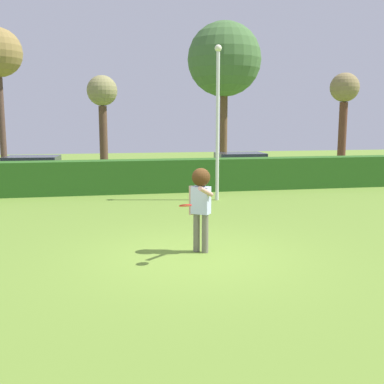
% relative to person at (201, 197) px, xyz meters
% --- Properties ---
extents(ground_plane, '(60.00, 60.00, 0.00)m').
position_rel_person_xyz_m(ground_plane, '(-0.18, -0.28, -1.20)').
color(ground_plane, olive).
extents(person, '(0.48, 0.84, 1.81)m').
position_rel_person_xyz_m(person, '(0.00, 0.00, 0.00)').
color(person, '#6D695A').
rests_on(person, ground).
extents(frisbee, '(0.25, 0.24, 0.10)m').
position_rel_person_xyz_m(frisbee, '(-0.46, -0.76, -0.03)').
color(frisbee, red).
extents(lamppost, '(0.24, 0.24, 5.30)m').
position_rel_person_xyz_m(lamppost, '(1.91, 6.23, 1.76)').
color(lamppost, silver).
rests_on(lamppost, ground).
extents(hedge_row, '(27.58, 0.90, 1.27)m').
position_rel_person_xyz_m(hedge_row, '(-0.18, 8.44, -0.57)').
color(hedge_row, '#295A1B').
rests_on(hedge_row, ground).
extents(parked_car_black, '(4.34, 2.11, 1.25)m').
position_rel_person_xyz_m(parked_car_black, '(-5.00, 11.35, -0.51)').
color(parked_car_black, black).
rests_on(parked_car_black, ground).
extents(parked_car_white, '(4.23, 1.86, 1.25)m').
position_rel_person_xyz_m(parked_car_white, '(4.33, 11.53, -0.51)').
color(parked_car_white, white).
rests_on(parked_car_white, ground).
extents(maple_tree, '(4.22, 4.22, 8.32)m').
position_rel_person_xyz_m(maple_tree, '(4.98, 17.10, 4.96)').
color(maple_tree, brown).
rests_on(maple_tree, ground).
extents(bare_elm_tree, '(1.50, 1.50, 5.20)m').
position_rel_person_xyz_m(bare_elm_tree, '(10.46, 13.30, 2.82)').
color(bare_elm_tree, brown).
rests_on(bare_elm_tree, ground).
extents(willow_tree, '(1.47, 1.47, 4.93)m').
position_rel_person_xyz_m(willow_tree, '(-1.95, 14.01, 2.63)').
color(willow_tree, brown).
rests_on(willow_tree, ground).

